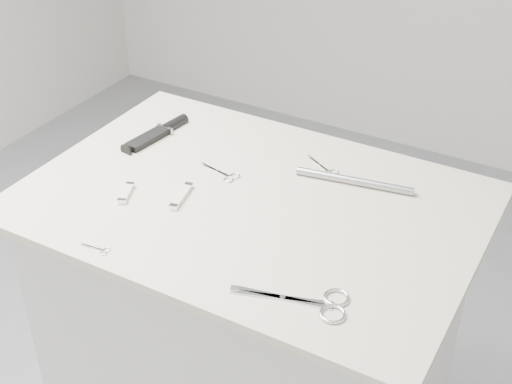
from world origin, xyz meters
The scene contains 10 objects.
plinth centered at (0.00, 0.00, 0.45)m, with size 0.90×0.60×0.90m, color silver.
display_board centered at (0.00, 0.00, 0.91)m, with size 1.00×0.70×0.02m, color beige.
large_shears centered at (0.27, -0.24, 0.92)m, with size 0.22×0.11×0.01m.
embroidery_scissors_a centered at (-0.10, 0.06, 0.92)m, with size 0.11×0.05×0.00m.
embroidery_scissors_b centered at (0.09, 0.19, 0.92)m, with size 0.10×0.07×0.00m.
tiny_scissors centered at (-0.17, -0.31, 0.92)m, with size 0.06×0.03×0.00m.
sheathed_knife centered at (-0.35, 0.14, 0.93)m, with size 0.06×0.20×0.03m.
pocket_knife_a centered at (-0.13, -0.07, 0.93)m, with size 0.04×0.10×0.01m.
pocket_knife_b centered at (-0.25, -0.12, 0.92)m, with size 0.04×0.08×0.01m.
metal_rail centered at (0.18, 0.17, 0.93)m, with size 0.02×0.02×0.27m, color gray.
Camera 1 is at (0.65, -1.13, 1.80)m, focal length 50.00 mm.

